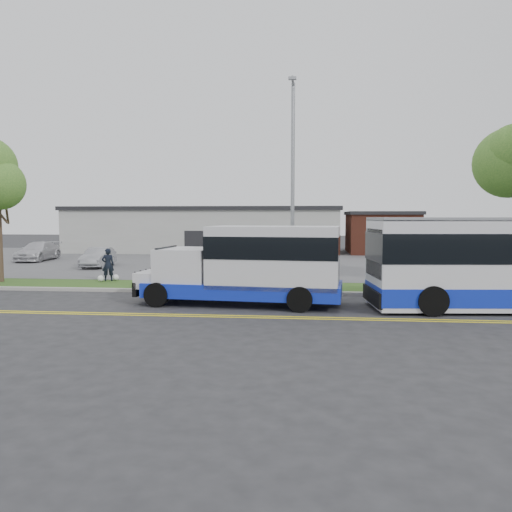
# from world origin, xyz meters

# --- Properties ---
(ground) EXTENTS (140.00, 140.00, 0.00)m
(ground) POSITION_xyz_m (0.00, 0.00, 0.00)
(ground) COLOR #28282B
(ground) RESTS_ON ground
(lane_line_north) EXTENTS (70.00, 0.12, 0.01)m
(lane_line_north) POSITION_xyz_m (0.00, -3.85, 0.01)
(lane_line_north) COLOR yellow
(lane_line_north) RESTS_ON ground
(lane_line_south) EXTENTS (70.00, 0.12, 0.01)m
(lane_line_south) POSITION_xyz_m (0.00, -4.15, 0.01)
(lane_line_south) COLOR yellow
(lane_line_south) RESTS_ON ground
(curb) EXTENTS (80.00, 0.30, 0.15)m
(curb) POSITION_xyz_m (0.00, 1.10, 0.07)
(curb) COLOR #9E9B93
(curb) RESTS_ON ground
(verge) EXTENTS (80.00, 3.30, 0.10)m
(verge) POSITION_xyz_m (0.00, 2.90, 0.05)
(verge) COLOR #354D19
(verge) RESTS_ON ground
(parking_lot) EXTENTS (80.00, 25.00, 0.10)m
(parking_lot) POSITION_xyz_m (0.00, 17.00, 0.05)
(parking_lot) COLOR #4C4C4F
(parking_lot) RESTS_ON ground
(commercial_building) EXTENTS (25.40, 10.40, 4.35)m
(commercial_building) POSITION_xyz_m (-6.00, 27.00, 2.18)
(commercial_building) COLOR #9E9E99
(commercial_building) RESTS_ON ground
(brick_wing) EXTENTS (6.30, 7.30, 3.90)m
(brick_wing) POSITION_xyz_m (10.50, 26.00, 1.96)
(brick_wing) COLOR brown
(brick_wing) RESTS_ON ground
(streetlight_near) EXTENTS (0.35, 1.53, 9.50)m
(streetlight_near) POSITION_xyz_m (3.00, 2.73, 5.23)
(streetlight_near) COLOR gray
(streetlight_near) RESTS_ON verge
(shuttle_bus) EXTENTS (8.22, 3.33, 3.07)m
(shuttle_bus) POSITION_xyz_m (1.66, -1.61, 1.64)
(shuttle_bus) COLOR #1027B6
(shuttle_bus) RESTS_ON ground
(pedestrian) EXTENTS (0.73, 0.63, 1.70)m
(pedestrian) POSITION_xyz_m (-6.58, 4.00, 0.95)
(pedestrian) COLOR black
(pedestrian) RESTS_ON verge
(parked_car_a) EXTENTS (1.74, 4.02, 1.29)m
(parked_car_a) POSITION_xyz_m (-10.07, 10.84, 0.74)
(parked_car_a) COLOR #9FA0A6
(parked_car_a) RESTS_ON parking_lot
(parked_car_b) EXTENTS (2.28, 4.96, 1.41)m
(parked_car_b) POSITION_xyz_m (-16.65, 15.08, 0.80)
(parked_car_b) COLOR silver
(parked_car_b) RESTS_ON parking_lot
(grocery_bag_left) EXTENTS (0.32, 0.32, 0.32)m
(grocery_bag_left) POSITION_xyz_m (-6.88, 3.75, 0.26)
(grocery_bag_left) COLOR white
(grocery_bag_left) RESTS_ON verge
(grocery_bag_right) EXTENTS (0.32, 0.32, 0.32)m
(grocery_bag_right) POSITION_xyz_m (-6.28, 4.25, 0.26)
(grocery_bag_right) COLOR white
(grocery_bag_right) RESTS_ON verge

